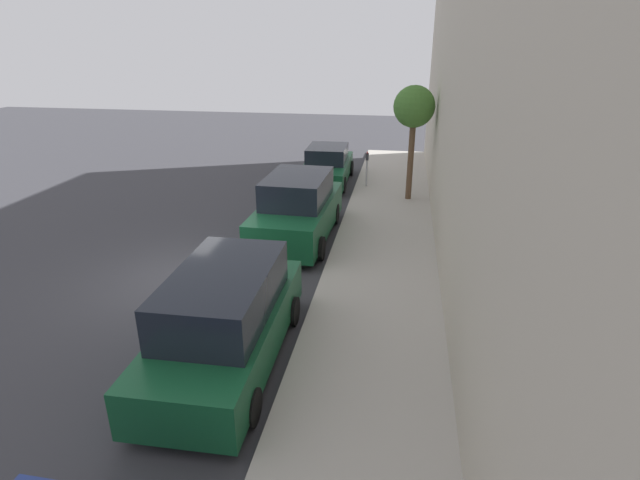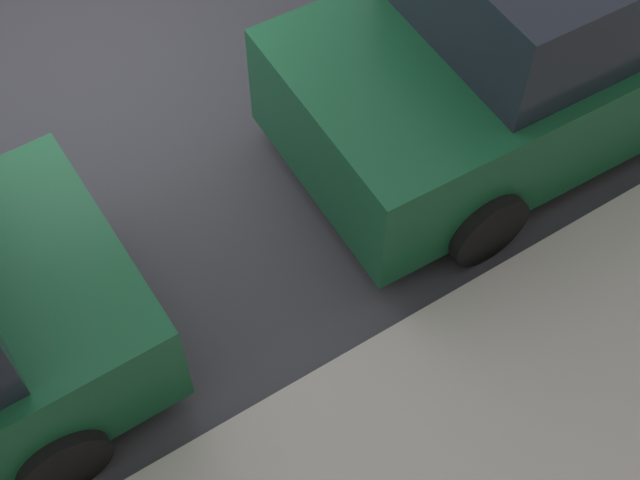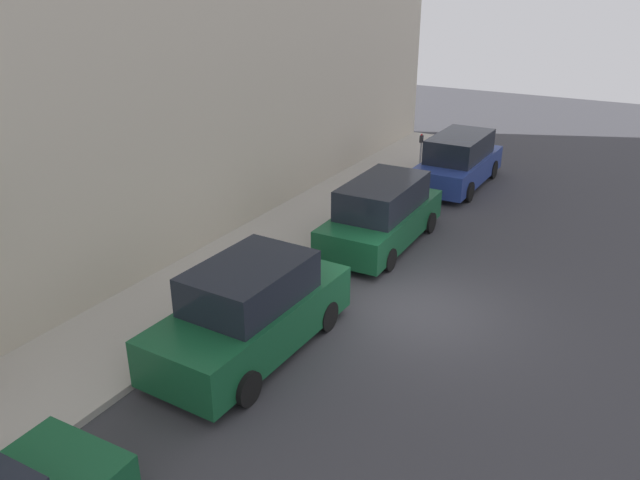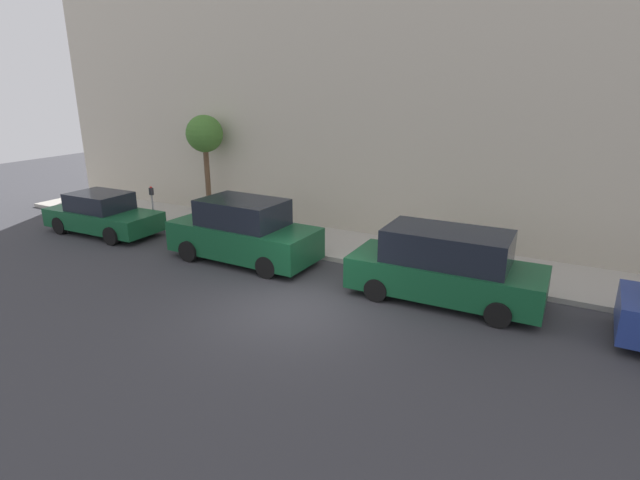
# 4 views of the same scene
# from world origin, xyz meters

# --- Properties ---
(ground_plane) EXTENTS (60.00, 60.00, 0.00)m
(ground_plane) POSITION_xyz_m (0.00, 0.00, 0.00)
(ground_plane) COLOR #38383D
(sidewalk) EXTENTS (2.93, 32.00, 0.15)m
(sidewalk) POSITION_xyz_m (4.97, 0.00, 0.07)
(sidewalk) COLOR #B2ADA3
(sidewalk) RESTS_ON ground_plane
(building_facade) EXTENTS (2.00, 32.00, 12.71)m
(building_facade) POSITION_xyz_m (7.43, 0.00, 6.35)
(building_facade) COLOR beige
(building_facade) RESTS_ON ground_plane
(parked_minivan_nearest) EXTENTS (2.02, 4.92, 1.90)m
(parked_minivan_nearest) POSITION_xyz_m (2.14, -9.47, 0.92)
(parked_minivan_nearest) COLOR navy
(parked_minivan_nearest) RESTS_ON ground_plane
(parked_minivan_second) EXTENTS (2.02, 4.93, 1.90)m
(parked_minivan_second) POSITION_xyz_m (2.32, -3.14, 0.92)
(parked_minivan_second) COLOR #14512D
(parked_minivan_second) RESTS_ON ground_plane
(parked_suv_third) EXTENTS (2.09, 4.85, 1.98)m
(parked_suv_third) POSITION_xyz_m (2.32, 3.27, 0.93)
(parked_suv_third) COLOR #14512D
(parked_suv_third) RESTS_ON ground_plane
(parking_meter_near) EXTENTS (0.11, 0.15, 1.37)m
(parking_meter_near) POSITION_xyz_m (3.95, -10.38, 0.99)
(parking_meter_near) COLOR #ADADB2
(parking_meter_near) RESTS_ON sidewalk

